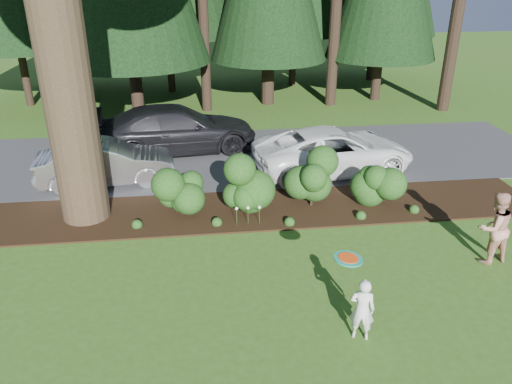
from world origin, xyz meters
TOP-DOWN VIEW (x-y plane):
  - ground at (0.00, 0.00)m, footprint 80.00×80.00m
  - mulch_bed at (0.00, 3.25)m, footprint 16.00×2.50m
  - driveway at (0.00, 7.50)m, footprint 22.00×6.00m
  - shrub_row at (0.77, 3.14)m, footprint 6.53×1.60m
  - lily_cluster at (-0.30, 2.40)m, footprint 0.69×0.09m
  - car_silver_wagon at (-4.35, 5.63)m, footprint 4.27×1.86m
  - car_white_suv at (2.87, 5.75)m, footprint 5.49×3.11m
  - car_dark_suv at (-2.25, 8.32)m, footprint 6.07×3.23m
  - child at (1.29, -2.14)m, footprint 0.53×0.43m
  - adult at (5.05, 0.04)m, footprint 0.95×0.79m
  - frisbee at (1.01, -1.94)m, footprint 0.52×0.52m

SIDE VIEW (x-z plane):
  - ground at x=0.00m, z-range 0.00..0.00m
  - driveway at x=0.00m, z-range 0.00..0.03m
  - mulch_bed at x=0.00m, z-range 0.00..0.05m
  - lily_cluster at x=-0.30m, z-range 0.21..0.78m
  - child at x=1.29m, z-range 0.00..1.26m
  - car_silver_wagon at x=-4.35m, z-range 0.03..1.40m
  - car_white_suv at x=2.87m, z-range 0.03..1.48m
  - shrub_row at x=0.77m, z-range 0.00..1.61m
  - car_dark_suv at x=-2.25m, z-range 0.03..1.70m
  - adult at x=5.05m, z-range 0.00..1.74m
  - frisbee at x=1.01m, z-range 1.57..1.64m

